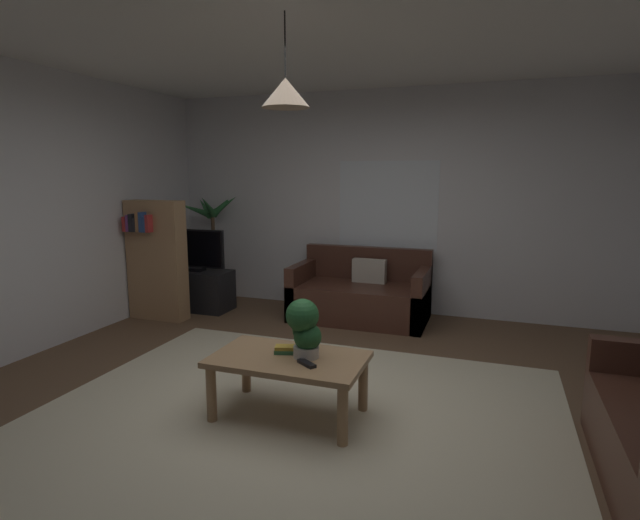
{
  "coord_description": "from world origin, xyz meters",
  "views": [
    {
      "loc": [
        1.26,
        -3.25,
        1.7
      ],
      "look_at": [
        0.0,
        0.3,
        1.05
      ],
      "focal_mm": 28.02,
      "sensor_mm": 36.0,
      "label": 1
    }
  ],
  "objects_px": {
    "book_on_table_0": "(284,351)",
    "remote_on_table_0": "(307,363)",
    "couch_under_window": "(361,296)",
    "coffee_table": "(289,366)",
    "potted_plant_on_table": "(305,327)",
    "potted_palm_corner": "(213,255)",
    "pendant_lamp": "(286,93)",
    "tv": "(193,250)",
    "book_on_table_1": "(285,347)",
    "tv_stand": "(196,290)",
    "bookshelf_corner": "(156,259)"
  },
  "relations": [
    {
      "from": "book_on_table_0",
      "to": "remote_on_table_0",
      "type": "relative_size",
      "value": 0.83
    },
    {
      "from": "couch_under_window",
      "to": "coffee_table",
      "type": "xyz_separation_m",
      "value": [
        0.14,
        -2.5,
        0.1
      ]
    },
    {
      "from": "book_on_table_0",
      "to": "potted_plant_on_table",
      "type": "relative_size",
      "value": 0.32
    },
    {
      "from": "potted_palm_corner",
      "to": "coffee_table",
      "type": "bearing_deg",
      "value": -50.27
    },
    {
      "from": "coffee_table",
      "to": "pendant_lamp",
      "type": "distance_m",
      "value": 1.84
    },
    {
      "from": "potted_plant_on_table",
      "to": "coffee_table",
      "type": "bearing_deg",
      "value": -161.39
    },
    {
      "from": "tv",
      "to": "pendant_lamp",
      "type": "distance_m",
      "value": 3.45
    },
    {
      "from": "couch_under_window",
      "to": "remote_on_table_0",
      "type": "distance_m",
      "value": 2.63
    },
    {
      "from": "book_on_table_1",
      "to": "pendant_lamp",
      "type": "xyz_separation_m",
      "value": [
        0.05,
        -0.06,
        1.73
      ]
    },
    {
      "from": "coffee_table",
      "to": "potted_palm_corner",
      "type": "xyz_separation_m",
      "value": [
        -2.25,
        2.71,
        0.26
      ]
    },
    {
      "from": "coffee_table",
      "to": "book_on_table_1",
      "type": "distance_m",
      "value": 0.13
    },
    {
      "from": "tv",
      "to": "pendant_lamp",
      "type": "bearing_deg",
      "value": -44.8
    },
    {
      "from": "coffee_table",
      "to": "tv",
      "type": "xyz_separation_m",
      "value": [
        -2.23,
        2.21,
        0.4
      ]
    },
    {
      "from": "couch_under_window",
      "to": "potted_plant_on_table",
      "type": "xyz_separation_m",
      "value": [
        0.25,
        -2.46,
        0.38
      ]
    },
    {
      "from": "coffee_table",
      "to": "remote_on_table_0",
      "type": "bearing_deg",
      "value": -30.82
    },
    {
      "from": "potted_plant_on_table",
      "to": "tv_stand",
      "type": "relative_size",
      "value": 0.46
    },
    {
      "from": "potted_plant_on_table",
      "to": "bookshelf_corner",
      "type": "distance_m",
      "value": 3.03
    },
    {
      "from": "couch_under_window",
      "to": "tv_stand",
      "type": "distance_m",
      "value": 2.1
    },
    {
      "from": "potted_plant_on_table",
      "to": "bookshelf_corner",
      "type": "relative_size",
      "value": 0.3
    },
    {
      "from": "book_on_table_0",
      "to": "remote_on_table_0",
      "type": "bearing_deg",
      "value": -33.81
    },
    {
      "from": "pendant_lamp",
      "to": "couch_under_window",
      "type": "bearing_deg",
      "value": 93.3
    },
    {
      "from": "coffee_table",
      "to": "book_on_table_0",
      "type": "xyz_separation_m",
      "value": [
        -0.06,
        0.05,
        0.08
      ]
    },
    {
      "from": "couch_under_window",
      "to": "tv_stand",
      "type": "relative_size",
      "value": 1.74
    },
    {
      "from": "couch_under_window",
      "to": "tv",
      "type": "distance_m",
      "value": 2.16
    },
    {
      "from": "book_on_table_1",
      "to": "bookshelf_corner",
      "type": "height_order",
      "value": "bookshelf_corner"
    },
    {
      "from": "coffee_table",
      "to": "potted_plant_on_table",
      "type": "height_order",
      "value": "potted_plant_on_table"
    },
    {
      "from": "book_on_table_0",
      "to": "potted_plant_on_table",
      "type": "height_order",
      "value": "potted_plant_on_table"
    },
    {
      "from": "potted_plant_on_table",
      "to": "bookshelf_corner",
      "type": "height_order",
      "value": "bookshelf_corner"
    },
    {
      "from": "tv",
      "to": "pendant_lamp",
      "type": "xyz_separation_m",
      "value": [
        2.23,
        -2.21,
        1.44
      ]
    },
    {
      "from": "coffee_table",
      "to": "pendant_lamp",
      "type": "height_order",
      "value": "pendant_lamp"
    },
    {
      "from": "coffee_table",
      "to": "book_on_table_0",
      "type": "height_order",
      "value": "book_on_table_0"
    },
    {
      "from": "coffee_table",
      "to": "tv",
      "type": "relative_size",
      "value": 1.27
    },
    {
      "from": "book_on_table_1",
      "to": "potted_plant_on_table",
      "type": "height_order",
      "value": "potted_plant_on_table"
    },
    {
      "from": "remote_on_table_0",
      "to": "pendant_lamp",
      "type": "xyz_separation_m",
      "value": [
        -0.18,
        0.1,
        1.76
      ]
    },
    {
      "from": "book_on_table_0",
      "to": "book_on_table_1",
      "type": "height_order",
      "value": "book_on_table_1"
    },
    {
      "from": "tv_stand",
      "to": "coffee_table",
      "type": "bearing_deg",
      "value": -45.08
    },
    {
      "from": "bookshelf_corner",
      "to": "book_on_table_0",
      "type": "bearing_deg",
      "value": -35.35
    },
    {
      "from": "book_on_table_1",
      "to": "potted_plant_on_table",
      "type": "relative_size",
      "value": 0.34
    },
    {
      "from": "couch_under_window",
      "to": "book_on_table_0",
      "type": "distance_m",
      "value": 2.46
    },
    {
      "from": "book_on_table_0",
      "to": "book_on_table_1",
      "type": "xyz_separation_m",
      "value": [
        0.01,
        0.01,
        0.03
      ]
    },
    {
      "from": "bookshelf_corner",
      "to": "remote_on_table_0",
      "type": "bearing_deg",
      "value": -35.22
    },
    {
      "from": "couch_under_window",
      "to": "book_on_table_1",
      "type": "relative_size",
      "value": 10.96
    },
    {
      "from": "remote_on_table_0",
      "to": "tv_stand",
      "type": "xyz_separation_m",
      "value": [
        -2.4,
        2.34,
        -0.2
      ]
    },
    {
      "from": "tv",
      "to": "potted_plant_on_table",
      "type": "bearing_deg",
      "value": -42.99
    },
    {
      "from": "bookshelf_corner",
      "to": "potted_palm_corner",
      "type": "bearing_deg",
      "value": 80.59
    },
    {
      "from": "tv_stand",
      "to": "potted_palm_corner",
      "type": "height_order",
      "value": "potted_palm_corner"
    },
    {
      "from": "book_on_table_0",
      "to": "potted_plant_on_table",
      "type": "bearing_deg",
      "value": -5.06
    },
    {
      "from": "couch_under_window",
      "to": "coffee_table",
      "type": "height_order",
      "value": "couch_under_window"
    },
    {
      "from": "potted_plant_on_table",
      "to": "bookshelf_corner",
      "type": "xyz_separation_m",
      "value": [
        -2.52,
        1.69,
        0.06
      ]
    },
    {
      "from": "coffee_table",
      "to": "potted_plant_on_table",
      "type": "relative_size",
      "value": 2.58
    }
  ]
}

